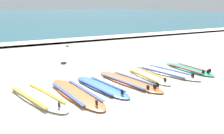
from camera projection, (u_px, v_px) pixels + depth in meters
The scene contains 11 objects.
ground_plane at pixel (123, 85), 6.79m from camera, with size 80.00×80.00×0.00m, color beige.
wave_foam_strip at pixel (44, 42), 13.52m from camera, with size 80.00×1.22×0.11m, color white.
surfboard_0 at pixel (37, 97), 5.82m from camera, with size 1.13×2.50×0.18m.
surfboard_1 at pixel (76, 93), 6.04m from camera, with size 0.79×2.55×0.18m.
surfboard_2 at pixel (101, 87), 6.52m from camera, with size 0.83×2.23×0.18m.
surfboard_3 at pixel (128, 81), 6.96m from camera, with size 0.99×2.50×0.18m.
surfboard_4 at pixel (148, 76), 7.46m from camera, with size 0.57×2.01×0.18m.
surfboard_5 at pixel (166, 72), 7.86m from camera, with size 1.07×2.46×0.18m.
surfboard_6 at pixel (188, 69), 8.23m from camera, with size 0.53×1.99×0.18m.
seaweed_clump_near_shoreline at pixel (64, 63), 9.06m from camera, with size 0.22×0.17×0.08m, color #2D381E.
seaweed_clump_mid_sand at pixel (67, 46), 12.59m from camera, with size 0.17×0.14×0.06m, color #4C4228.
Camera 1 is at (-3.36, -5.53, 2.10)m, focal length 41.62 mm.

